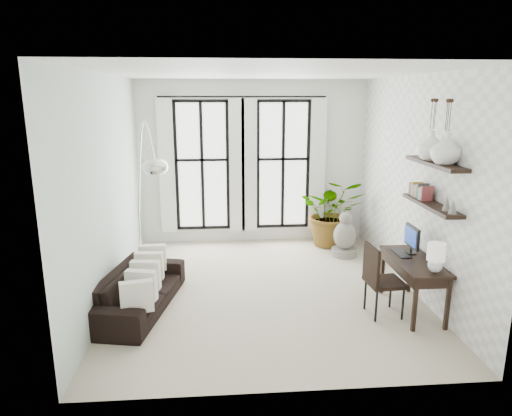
{
  "coord_description": "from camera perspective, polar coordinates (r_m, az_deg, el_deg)",
  "views": [
    {
      "loc": [
        -0.65,
        -6.47,
        2.9
      ],
      "look_at": [
        -0.11,
        0.3,
        1.22
      ],
      "focal_mm": 32.0,
      "sensor_mm": 36.0,
      "label": 1
    }
  ],
  "objects": [
    {
      "name": "wall_right",
      "position": [
        7.21,
        19.27,
        2.72
      ],
      "size": [
        0.0,
        5.0,
        5.0
      ],
      "primitive_type": "plane",
      "rotation": [
        1.57,
        0.0,
        -1.57
      ],
      "color": "white",
      "rests_on": "floor"
    },
    {
      "name": "vase_b",
      "position": [
        6.43,
        21.07,
        7.32
      ],
      "size": [
        0.37,
        0.37,
        0.38
      ],
      "primitive_type": "imported",
      "color": "white",
      "rests_on": "shelf_upper"
    },
    {
      "name": "throw_pillows",
      "position": [
        6.51,
        -13.64,
        -8.14
      ],
      "size": [
        0.4,
        1.52,
        0.4
      ],
      "color": "white",
      "rests_on": "sofa"
    },
    {
      "name": "wall_left",
      "position": [
        6.79,
        -18.1,
        2.16
      ],
      "size": [
        0.0,
        5.0,
        5.0
      ],
      "primitive_type": "plane",
      "rotation": [
        1.57,
        0.0,
        1.57
      ],
      "color": "silver",
      "rests_on": "floor"
    },
    {
      "name": "windows",
      "position": [
        9.01,
        -1.65,
        5.33
      ],
      "size": [
        3.26,
        0.13,
        2.65
      ],
      "color": "white",
      "rests_on": "wall_back"
    },
    {
      "name": "floor",
      "position": [
        7.12,
        1.1,
        -10.14
      ],
      "size": [
        5.0,
        5.0,
        0.0
      ],
      "primitive_type": "plane",
      "color": "#BFB297",
      "rests_on": "ground"
    },
    {
      "name": "arc_lamp",
      "position": [
        6.56,
        -13.74,
        5.25
      ],
      "size": [
        0.77,
        1.16,
        2.58
      ],
      "color": "silver",
      "rests_on": "floor"
    },
    {
      "name": "vase_a",
      "position": [
        6.07,
        22.68,
        6.84
      ],
      "size": [
        0.37,
        0.37,
        0.38
      ],
      "primitive_type": "imported",
      "color": "white",
      "rests_on": "shelf_upper"
    },
    {
      "name": "sofa",
      "position": [
        6.61,
        -14.4,
        -9.86
      ],
      "size": [
        1.13,
        2.06,
        0.57
      ],
      "primitive_type": "imported",
      "rotation": [
        0.0,
        0.0,
        1.37
      ],
      "color": "black",
      "rests_on": "floor"
    },
    {
      "name": "wall_shelves",
      "position": [
        6.41,
        21.08,
        2.41
      ],
      "size": [
        0.25,
        1.3,
        0.6
      ],
      "color": "black",
      "rests_on": "wall_right"
    },
    {
      "name": "desk",
      "position": [
        6.53,
        19.33,
        -6.62
      ],
      "size": [
        0.53,
        1.25,
        1.13
      ],
      "color": "black",
      "rests_on": "floor"
    },
    {
      "name": "desk_chair",
      "position": [
        6.35,
        15.11,
        -8.22
      ],
      "size": [
        0.5,
        0.5,
        0.98
      ],
      "rotation": [
        0.0,
        0.0,
        0.08
      ],
      "color": "black",
      "rests_on": "floor"
    },
    {
      "name": "wall_back",
      "position": [
        9.09,
        -0.41,
        5.66
      ],
      "size": [
        4.5,
        0.0,
        4.5
      ],
      "primitive_type": "plane",
      "rotation": [
        1.57,
        0.0,
        0.0
      ],
      "color": "white",
      "rests_on": "floor"
    },
    {
      "name": "buddha",
      "position": [
        8.58,
        11.04,
        -3.65
      ],
      "size": [
        0.46,
        0.46,
        0.84
      ],
      "color": "gray",
      "rests_on": "floor"
    },
    {
      "name": "plant",
      "position": [
        9.08,
        9.53,
        -0.49
      ],
      "size": [
        1.41,
        1.29,
        1.35
      ],
      "primitive_type": "imported",
      "rotation": [
        0.0,
        0.0,
        -0.21
      ],
      "color": "#2D7228",
      "rests_on": "floor"
    },
    {
      "name": "ceiling",
      "position": [
        6.51,
        1.23,
        16.53
      ],
      "size": [
        5.0,
        5.0,
        0.0
      ],
      "primitive_type": "plane",
      "color": "white",
      "rests_on": "wall_back"
    }
  ]
}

